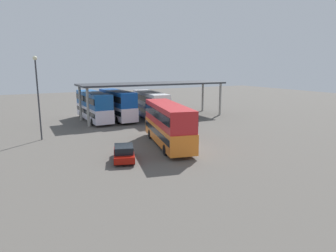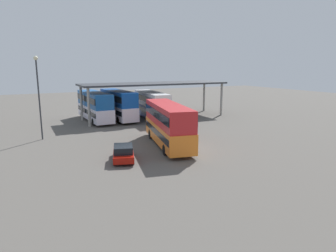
# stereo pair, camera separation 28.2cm
# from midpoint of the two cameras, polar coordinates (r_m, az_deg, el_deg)

# --- Properties ---
(ground_plane) EXTENTS (140.00, 140.00, 0.00)m
(ground_plane) POSITION_cam_midpoint_polar(r_m,az_deg,el_deg) (29.17, 3.68, -4.41)
(ground_plane) COLOR #57534D
(double_decker_main) EXTENTS (4.83, 10.97, 4.20)m
(double_decker_main) POSITION_cam_midpoint_polar(r_m,az_deg,el_deg) (29.96, 0.26, 0.57)
(double_decker_main) COLOR orange
(double_decker_main) RESTS_ON ground_plane
(parked_hatchback) EXTENTS (2.77, 4.02, 1.35)m
(parked_hatchback) POSITION_cam_midpoint_polar(r_m,az_deg,el_deg) (25.77, -8.19, -5.09)
(parked_hatchback) COLOR #A11209
(parked_hatchback) RESTS_ON ground_plane
(double_decker_near_canopy) EXTENTS (2.72, 10.87, 4.20)m
(double_decker_near_canopy) POSITION_cam_midpoint_polar(r_m,az_deg,el_deg) (44.77, -13.62, 3.88)
(double_decker_near_canopy) COLOR silver
(double_decker_near_canopy) RESTS_ON ground_plane
(double_decker_mid_row) EXTENTS (2.70, 10.09, 4.32)m
(double_decker_mid_row) POSITION_cam_midpoint_polar(r_m,az_deg,el_deg) (45.10, -9.29, 4.18)
(double_decker_mid_row) COLOR silver
(double_decker_mid_row) RESTS_ON ground_plane
(double_decker_far_right) EXTENTS (3.57, 10.60, 4.08)m
(double_decker_far_right) POSITION_cam_midpoint_polar(r_m,az_deg,el_deg) (44.94, -2.98, 4.13)
(double_decker_far_right) COLOR navy
(double_decker_far_right) RESTS_ON ground_plane
(depot_canopy) EXTENTS (22.63, 6.76, 5.37)m
(depot_canopy) POSITION_cam_midpoint_polar(r_m,az_deg,el_deg) (46.13, -2.33, 7.84)
(depot_canopy) COLOR #33353A
(depot_canopy) RESTS_ON ground_plane
(lamppost_tall) EXTENTS (0.44, 0.44, 8.94)m
(lamppost_tall) POSITION_cam_midpoint_polar(r_m,az_deg,el_deg) (34.76, -23.27, 6.51)
(lamppost_tall) COLOR #33353A
(lamppost_tall) RESTS_ON ground_plane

